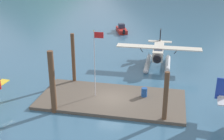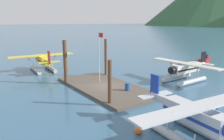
{
  "view_description": "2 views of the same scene",
  "coord_description": "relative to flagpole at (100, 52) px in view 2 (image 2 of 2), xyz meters",
  "views": [
    {
      "loc": [
        5.32,
        -25.24,
        13.33
      ],
      "look_at": [
        -0.6,
        3.13,
        1.97
      ],
      "focal_mm": 47.46,
      "sensor_mm": 36.0,
      "label": 1
    },
    {
      "loc": [
        22.22,
        -14.65,
        8.15
      ],
      "look_at": [
        -0.75,
        1.54,
        1.97
      ],
      "focal_mm": 35.65,
      "sensor_mm": 36.0,
      "label": 2
    }
  ],
  "objects": [
    {
      "name": "ground_plane",
      "position": [
        1.56,
        -0.19,
        -4.38
      ],
      "size": [
        1200.0,
        1200.0,
        0.0
      ],
      "primitive_type": "plane",
      "color": "#38607F"
    },
    {
      "name": "dock_platform",
      "position": [
        1.56,
        -0.19,
        -4.23
      ],
      "size": [
        14.05,
        6.7,
        0.3
      ],
      "primitive_type": "cube",
      "color": "brown",
      "rests_on": "ground"
    },
    {
      "name": "piling_near_left",
      "position": [
        -3.04,
        -3.4,
        -1.48
      ],
      "size": [
        0.52,
        0.52,
        5.79
      ],
      "primitive_type": "cylinder",
      "color": "brown",
      "rests_on": "ground"
    },
    {
      "name": "piling_near_right",
      "position": [
        6.75,
        -3.09,
        -2.09
      ],
      "size": [
        0.41,
        0.41,
        4.58
      ],
      "primitive_type": "cylinder",
      "color": "brown",
      "rests_on": "ground"
    },
    {
      "name": "piling_far_left",
      "position": [
        -3.33,
        3.13,
        -1.56
      ],
      "size": [
        0.39,
        0.39,
        5.64
      ],
      "primitive_type": "cylinder",
      "color": "brown",
      "rests_on": "ground"
    },
    {
      "name": "flagpole",
      "position": [
        0.0,
        0.0,
        0.0
      ],
      "size": [
        0.95,
        0.1,
        6.62
      ],
      "color": "silver",
      "rests_on": "dock_platform"
    },
    {
      "name": "fuel_drum",
      "position": [
        4.63,
        0.82,
        -3.64
      ],
      "size": [
        0.62,
        0.62,
        0.88
      ],
      "color": "#1E4C99",
      "rests_on": "dock_platform"
    },
    {
      "name": "mooring_buoy",
      "position": [
        12.61,
        -4.58,
        -4.06
      ],
      "size": [
        0.63,
        0.63,
        0.63
      ],
      "primitive_type": "sphere",
      "color": "orange",
      "rests_on": "ground"
    },
    {
      "name": "seaplane_cream_bow_right",
      "position": [
        5.36,
        10.3,
        -2.8
      ],
      "size": [
        10.41,
        7.98,
        3.84
      ],
      "color": "#B7BABF",
      "rests_on": "ground"
    },
    {
      "name": "seaplane_silver_stbd_aft",
      "position": [
        15.47,
        -2.11,
        -2.8
      ],
      "size": [
        7.96,
        10.49,
        3.84
      ],
      "color": "#B7BABF",
      "rests_on": "ground"
    },
    {
      "name": "seaplane_yellow_port_aft",
      "position": [
        -12.59,
        -3.34,
        -2.8
      ],
      "size": [
        7.97,
        10.48,
        3.84
      ],
      "color": "#B7BABF",
      "rests_on": "ground"
    },
    {
      "name": "boat_red_open_north",
      "position": [
        -2.29,
        27.11,
        -3.89
      ],
      "size": [
        2.84,
        4.68,
        1.5
      ],
      "color": "#B2231E",
      "rests_on": "ground"
    }
  ]
}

